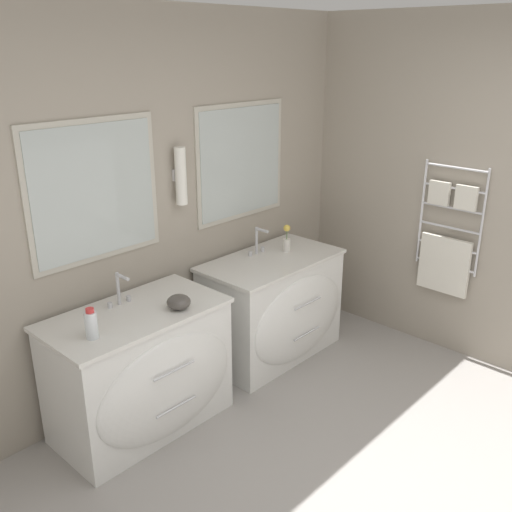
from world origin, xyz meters
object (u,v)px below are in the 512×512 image
object	(u,v)px
flower_vase	(287,240)
vanity_right	(275,307)
amenity_bowl	(179,302)
toiletry_bottle	(91,324)
vanity_left	(143,371)

from	to	relation	value
flower_vase	vanity_right	bearing A→B (deg)	-162.31
amenity_bowl	flower_vase	xyz separation A→B (m)	(1.25, 0.19, 0.05)
toiletry_bottle	amenity_bowl	distance (m)	0.57
vanity_left	vanity_right	size ratio (longest dim) A/B	1.00
vanity_right	flower_vase	world-z (taller)	flower_vase
vanity_right	amenity_bowl	size ratio (longest dim) A/B	7.52
vanity_left	vanity_right	distance (m)	1.26
vanity_right	toiletry_bottle	xyz separation A→B (m)	(-1.62, -0.06, 0.48)
toiletry_bottle	flower_vase	distance (m)	1.83
vanity_left	amenity_bowl	xyz separation A→B (m)	(0.22, -0.12, 0.44)
flower_vase	amenity_bowl	bearing A→B (deg)	-171.48
vanity_left	toiletry_bottle	bearing A→B (deg)	-170.30
vanity_right	amenity_bowl	bearing A→B (deg)	-173.34
vanity_left	vanity_right	xyz separation A→B (m)	(1.26, 0.00, 0.00)
vanity_right	flower_vase	distance (m)	0.54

